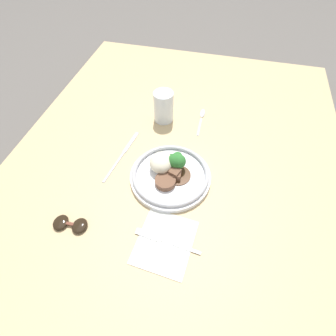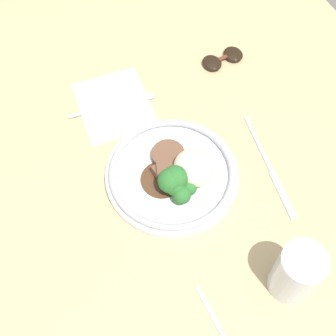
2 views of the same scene
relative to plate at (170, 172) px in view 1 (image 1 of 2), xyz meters
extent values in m
plane|color=#5B5651|center=(0.04, 0.00, -0.07)|extent=(8.00, 8.00, 0.00)
cube|color=tan|center=(0.04, 0.00, -0.05)|extent=(1.40, 1.04, 0.05)
cube|color=silver|center=(-0.20, -0.03, -0.02)|extent=(0.17, 0.15, 0.00)
cylinder|color=white|center=(-0.01, 0.00, -0.01)|extent=(0.23, 0.23, 0.02)
torus|color=#B2B2B7|center=(-0.01, 0.00, 0.00)|extent=(0.22, 0.22, 0.01)
ellipsoid|color=beige|center=(0.01, 0.03, 0.02)|extent=(0.07, 0.07, 0.05)
cylinder|color=brown|center=(-0.04, 0.01, 0.00)|extent=(0.06, 0.06, 0.02)
cylinder|color=#51331E|center=(0.00, -0.02, 0.00)|extent=(0.07, 0.07, 0.00)
cube|color=brown|center=(0.01, -0.01, 0.01)|extent=(0.03, 0.03, 0.02)
cube|color=brown|center=(-0.01, -0.01, 0.01)|extent=(0.04, 0.04, 0.03)
cube|color=brown|center=(-0.01, -0.02, 0.00)|extent=(0.02, 0.02, 0.02)
cylinder|color=#5B8E47|center=(0.05, -0.01, 0.00)|extent=(0.01, 0.01, 0.01)
sphere|color=#2D702D|center=(0.05, -0.01, 0.01)|extent=(0.03, 0.03, 0.03)
cylinder|color=#5B8E47|center=(0.02, -0.01, 0.00)|extent=(0.02, 0.02, 0.02)
sphere|color=#2D702D|center=(0.02, -0.01, 0.03)|extent=(0.04, 0.04, 0.04)
cylinder|color=#5B8E47|center=(0.04, 0.01, 0.00)|extent=(0.01, 0.01, 0.01)
sphere|color=#2D702D|center=(0.04, 0.01, 0.01)|extent=(0.03, 0.03, 0.03)
cylinder|color=#5B8E47|center=(0.03, -0.01, 0.00)|extent=(0.01, 0.01, 0.01)
sphere|color=#2D702D|center=(0.03, -0.01, 0.02)|extent=(0.04, 0.04, 0.04)
cylinder|color=#5B8E47|center=(0.02, -0.02, 0.00)|extent=(0.01, 0.01, 0.02)
sphere|color=#2D702D|center=(0.02, -0.02, 0.03)|extent=(0.04, 0.04, 0.04)
cylinder|color=#F4AD19|center=(0.24, 0.08, 0.02)|extent=(0.06, 0.06, 0.08)
cylinder|color=silver|center=(0.24, 0.08, 0.03)|extent=(0.07, 0.07, 0.11)
cube|color=#B7B7BC|center=(-0.20, -0.07, -0.02)|extent=(0.02, 0.10, 0.00)
cube|color=#B7B7BC|center=(-0.19, 0.01, -0.02)|extent=(0.02, 0.06, 0.00)
cube|color=#B7B7BC|center=(0.00, 0.17, -0.02)|extent=(0.13, 0.03, 0.00)
cube|color=#B7B7BC|center=(0.11, 0.16, -0.02)|extent=(0.10, 0.03, 0.00)
cube|color=#B7B7BC|center=(0.23, -0.05, -0.02)|extent=(0.09, 0.01, 0.00)
ellipsoid|color=#B7B7BC|center=(0.31, -0.05, -0.02)|extent=(0.05, 0.02, 0.01)
ellipsoid|color=black|center=(-0.21, 0.19, -0.01)|extent=(0.05, 0.04, 0.01)
ellipsoid|color=black|center=(-0.22, 0.24, -0.01)|extent=(0.05, 0.04, 0.01)
cube|color=brown|center=(-0.21, 0.21, -0.01)|extent=(0.01, 0.02, 0.00)
camera|label=1|loc=(-0.45, -0.10, 0.60)|focal=28.00mm
camera|label=2|loc=(0.36, -0.18, 0.70)|focal=50.00mm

